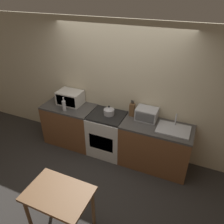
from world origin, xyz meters
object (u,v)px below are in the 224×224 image
object	(u,v)px
bottle	(64,105)
toaster_oven	(147,114)
stove_range	(107,134)
dining_table	(59,199)
kettle	(109,111)
microwave	(70,98)

from	to	relation	value
bottle	toaster_oven	size ratio (longest dim) A/B	0.74
stove_range	dining_table	size ratio (longest dim) A/B	1.05
stove_range	kettle	xyz separation A→B (m)	(0.03, 0.03, 0.53)
toaster_oven	dining_table	size ratio (longest dim) A/B	0.45
bottle	dining_table	distance (m)	1.93
kettle	dining_table	distance (m)	1.86
toaster_oven	bottle	bearing A→B (deg)	-168.47
kettle	microwave	xyz separation A→B (m)	(-0.92, 0.08, 0.06)
kettle	dining_table	world-z (taller)	kettle
kettle	microwave	size ratio (longest dim) A/B	0.40
microwave	stove_range	bearing A→B (deg)	-7.00
bottle	toaster_oven	xyz separation A→B (m)	(1.59, 0.32, 0.00)
stove_range	bottle	distance (m)	1.04
toaster_oven	microwave	bearing A→B (deg)	-178.75
bottle	stove_range	bearing A→B (deg)	11.84
microwave	dining_table	bearing A→B (deg)	-62.05
bottle	toaster_oven	world-z (taller)	bottle
microwave	kettle	bearing A→B (deg)	-5.21
bottle	dining_table	size ratio (longest dim) A/B	0.33
toaster_oven	dining_table	distance (m)	2.07
stove_range	bottle	size ratio (longest dim) A/B	3.14
stove_range	microwave	size ratio (longest dim) A/B	1.79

